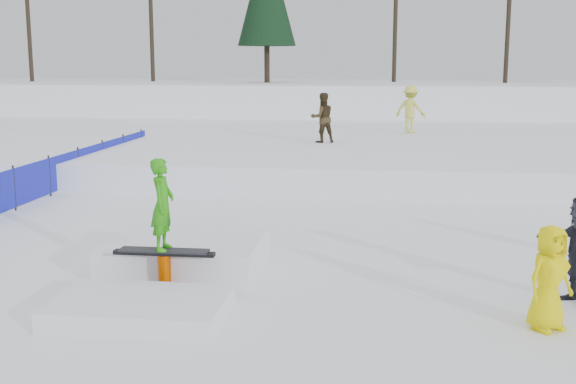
# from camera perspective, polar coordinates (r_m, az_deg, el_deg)

# --- Properties ---
(ground) EXTENTS (120.00, 120.00, 0.00)m
(ground) POSITION_cam_1_polar(r_m,az_deg,el_deg) (12.20, -3.53, -6.71)
(ground) COLOR white
(snow_berm) EXTENTS (60.00, 14.00, 2.40)m
(snow_berm) POSITION_cam_1_polar(r_m,az_deg,el_deg) (41.59, 4.16, 7.01)
(snow_berm) COLOR white
(snow_berm) RESTS_ON ground
(snow_midrise) EXTENTS (50.00, 18.00, 0.80)m
(snow_midrise) POSITION_cam_1_polar(r_m,az_deg,el_deg) (27.73, 2.59, 3.73)
(snow_midrise) COLOR white
(snow_midrise) RESTS_ON ground
(safety_fence) EXTENTS (0.05, 16.00, 1.10)m
(safety_fence) POSITION_cam_1_polar(r_m,az_deg,el_deg) (20.27, -18.33, 1.22)
(safety_fence) COLOR #171DAB
(safety_fence) RESTS_ON ground
(walker_olive) EXTENTS (1.02, 0.92, 1.71)m
(walker_olive) POSITION_cam_1_polar(r_m,az_deg,el_deg) (24.92, 2.74, 5.88)
(walker_olive) COLOR #342815
(walker_olive) RESTS_ON snow_midrise
(walker_ygreen) EXTENTS (1.35, 1.06, 1.84)m
(walker_ygreen) POSITION_cam_1_polar(r_m,az_deg,el_deg) (28.61, 9.65, 6.45)
(walker_ygreen) COLOR #CED347
(walker_ygreen) RESTS_ON snow_midrise
(spectator_yellow) EXTENTS (0.84, 0.77, 1.44)m
(spectator_yellow) POSITION_cam_1_polar(r_m,az_deg,el_deg) (10.29, 19.96, -6.40)
(spectator_yellow) COLOR #EDDB00
(spectator_yellow) RESTS_ON ground
(jib_rail_feature) EXTENTS (2.60, 4.40, 2.11)m
(jib_rail_feature) POSITION_cam_1_polar(r_m,az_deg,el_deg) (12.01, -8.92, -5.59)
(jib_rail_feature) COLOR white
(jib_rail_feature) RESTS_ON ground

